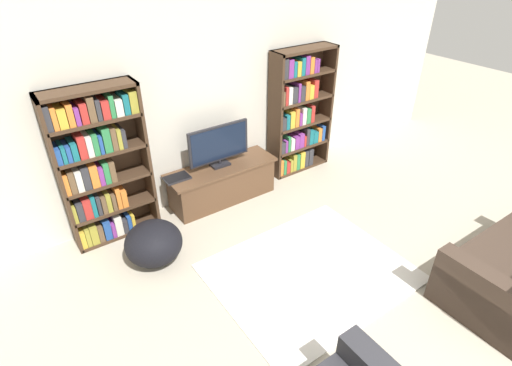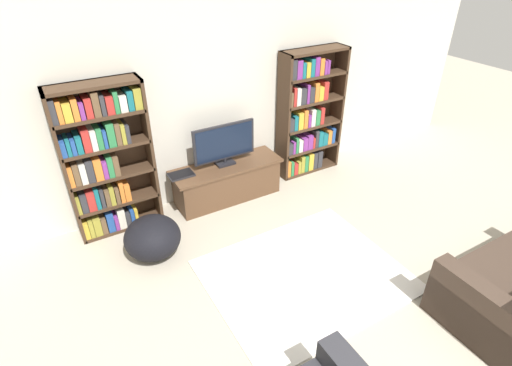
# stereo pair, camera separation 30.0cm
# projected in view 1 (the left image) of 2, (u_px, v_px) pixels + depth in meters

# --- Properties ---
(wall_back) EXTENTS (8.80, 0.06, 2.60)m
(wall_back) POSITION_uv_depth(u_px,v_px,m) (200.00, 100.00, 4.81)
(wall_back) COLOR silver
(wall_back) RESTS_ON ground_plane
(bookshelf_left) EXTENTS (0.95, 0.30, 1.76)m
(bookshelf_left) POSITION_uv_depth(u_px,v_px,m) (99.00, 167.00, 4.25)
(bookshelf_left) COLOR #422D1E
(bookshelf_left) RESTS_ON ground_plane
(bookshelf_right) EXTENTS (0.95, 0.30, 1.76)m
(bookshelf_right) POSITION_uv_depth(u_px,v_px,m) (297.00, 114.00, 5.60)
(bookshelf_right) COLOR #422D1E
(bookshelf_right) RESTS_ON ground_plane
(tv_stand) EXTENTS (1.44, 0.48, 0.49)m
(tv_stand) POSITION_uv_depth(u_px,v_px,m) (222.00, 183.00, 5.20)
(tv_stand) COLOR brown
(tv_stand) RESTS_ON ground_plane
(television) EXTENTS (0.82, 0.16, 0.54)m
(television) POSITION_uv_depth(u_px,v_px,m) (219.00, 145.00, 4.94)
(television) COLOR black
(television) RESTS_ON tv_stand
(laptop) EXTENTS (0.31, 0.20, 0.03)m
(laptop) POSITION_uv_depth(u_px,v_px,m) (177.00, 178.00, 4.80)
(laptop) COLOR #28282D
(laptop) RESTS_ON tv_stand
(area_rug) EXTENTS (1.94, 1.58, 0.02)m
(area_rug) POSITION_uv_depth(u_px,v_px,m) (310.00, 272.00, 4.16)
(area_rug) COLOR white
(area_rug) RESTS_ON ground_plane
(beanbag_ottoman) EXTENTS (0.61, 0.61, 0.45)m
(beanbag_ottoman) POSITION_uv_depth(u_px,v_px,m) (154.00, 243.00, 4.22)
(beanbag_ottoman) COLOR black
(beanbag_ottoman) RESTS_ON ground_plane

